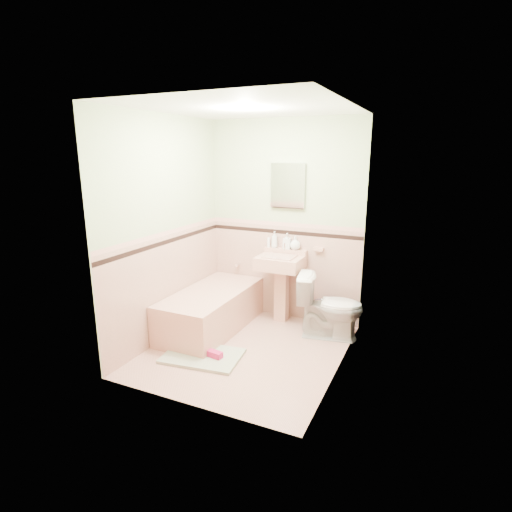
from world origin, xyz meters
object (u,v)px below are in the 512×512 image
at_px(soap_bottle_left, 275,240).
at_px(soap_bottle_right, 295,243).
at_px(bucket, 319,318).
at_px(toilet, 330,307).
at_px(medicine_cabinet, 288,186).
at_px(bathtub, 212,311).
at_px(sink, 280,290).
at_px(soap_bottle_mid, 287,241).
at_px(shoe, 215,354).

distance_m(soap_bottle_left, soap_bottle_right, 0.28).
bearing_deg(soap_bottle_right, bucket, -20.22).
bearing_deg(toilet, medicine_cabinet, 51.35).
xyz_separation_m(bathtub, sink, (0.68, 0.53, 0.20)).
height_order(medicine_cabinet, toilet, medicine_cabinet).
bearing_deg(medicine_cabinet, bucket, -18.62).
xyz_separation_m(medicine_cabinet, bucket, (0.50, -0.17, -1.58)).
xyz_separation_m(soap_bottle_mid, toilet, (0.67, -0.34, -0.64)).
relative_size(sink, medicine_cabinet, 1.58).
height_order(soap_bottle_mid, bucket, soap_bottle_mid).
relative_size(soap_bottle_right, shoe, 1.04).
height_order(soap_bottle_left, bucket, soap_bottle_left).
bearing_deg(bucket, soap_bottle_mid, 164.07).
bearing_deg(bathtub, shoe, -57.20).
bearing_deg(soap_bottle_mid, bucket, -15.93).
distance_m(sink, soap_bottle_mid, 0.62).
distance_m(sink, toilet, 0.70).
height_order(bathtub, shoe, bathtub).
bearing_deg(bucket, sink, -175.41).
distance_m(soap_bottle_right, toilet, 0.91).
bearing_deg(medicine_cabinet, bathtub, -132.58).
bearing_deg(medicine_cabinet, toilet, -28.73).
relative_size(bathtub, soap_bottle_left, 7.21).
height_order(sink, soap_bottle_left, soap_bottle_left).
height_order(sink, toilet, sink).
bearing_deg(soap_bottle_mid, shoe, -100.80).
xyz_separation_m(medicine_cabinet, toilet, (0.68, -0.37, -1.33)).
xyz_separation_m(sink, soap_bottle_left, (-0.15, 0.18, 0.59)).
bearing_deg(sink, shoe, -101.71).
bearing_deg(soap_bottle_left, medicine_cabinet, 11.05).
xyz_separation_m(soap_bottle_mid, shoe, (-0.26, -1.38, -0.95)).
distance_m(soap_bottle_left, bucket, 1.12).
bearing_deg(soap_bottle_right, sink, -124.63).
bearing_deg(bucket, soap_bottle_left, 168.01).
height_order(soap_bottle_mid, shoe, soap_bottle_mid).
relative_size(sink, soap_bottle_right, 5.13).
xyz_separation_m(medicine_cabinet, soap_bottle_right, (0.12, -0.03, -0.70)).
xyz_separation_m(medicine_cabinet, soap_bottle_mid, (0.01, -0.03, -0.68)).
bearing_deg(soap_bottle_mid, medicine_cabinet, 115.70).
bearing_deg(shoe, bucket, 67.17).
relative_size(bathtub, medicine_cabinet, 2.75).
distance_m(bathtub, sink, 0.89).
bearing_deg(sink, soap_bottle_mid, 85.41).
distance_m(soap_bottle_mid, soap_bottle_right, 0.11).
height_order(toilet, shoe, toilet).
height_order(soap_bottle_left, soap_bottle_right, soap_bottle_left).
distance_m(bathtub, soap_bottle_right, 1.32).
bearing_deg(soap_bottle_left, shoe, -93.94).
height_order(bathtub, soap_bottle_right, soap_bottle_right).
height_order(bathtub, soap_bottle_mid, soap_bottle_mid).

